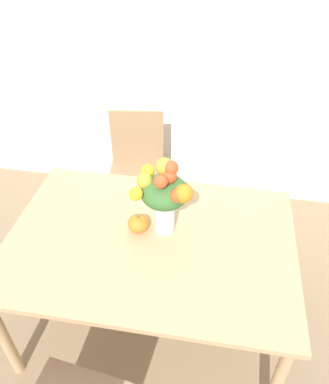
% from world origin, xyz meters
% --- Properties ---
extents(ground_plane, '(12.00, 12.00, 0.00)m').
position_xyz_m(ground_plane, '(0.00, 0.00, 0.00)').
color(ground_plane, '#8E7556').
extents(wall_back, '(8.00, 0.06, 2.70)m').
position_xyz_m(wall_back, '(0.00, 1.41, 1.35)').
color(wall_back, white).
rests_on(wall_back, ground_plane).
extents(dining_table, '(1.52, 1.04, 0.74)m').
position_xyz_m(dining_table, '(0.00, 0.00, 0.66)').
color(dining_table, tan).
rests_on(dining_table, ground_plane).
extents(flower_vase, '(0.31, 0.25, 0.44)m').
position_xyz_m(flower_vase, '(0.06, 0.08, 0.98)').
color(flower_vase, silver).
rests_on(flower_vase, dining_table).
extents(pumpkin, '(0.11, 0.11, 0.10)m').
position_xyz_m(pumpkin, '(-0.07, 0.06, 0.78)').
color(pumpkin, orange).
rests_on(pumpkin, dining_table).
extents(dining_chair_near_window, '(0.47, 0.47, 0.93)m').
position_xyz_m(dining_chair_near_window, '(-0.29, 0.91, 0.49)').
color(dining_chair_near_window, '#9E7A56').
rests_on(dining_chair_near_window, ground_plane).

